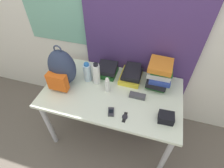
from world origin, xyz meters
TOP-DOWN VIEW (x-y plane):
  - ground_plane at (0.00, 0.00)m, footprint 12.00×12.00m
  - wall_back at (-0.00, 0.83)m, footprint 6.00×0.06m
  - curtain_blue at (0.16, 0.78)m, footprint 1.12×0.04m
  - desk at (0.00, 0.37)m, footprint 1.31×0.75m
  - backpack at (-0.49, 0.36)m, footprint 0.27×0.26m
  - book_stack_left at (-0.12, 0.60)m, footprint 0.20×0.24m
  - book_stack_center at (0.14, 0.61)m, footprint 0.21×0.28m
  - book_stack_right at (0.40, 0.60)m, footprint 0.23×0.27m
  - water_bottle at (-0.28, 0.46)m, footprint 0.08×0.08m
  - sports_bottle at (-0.18, 0.45)m, footprint 0.07×0.07m
  - sunscreen_bottle at (-0.04, 0.37)m, footprint 0.04×0.04m
  - cell_phone at (0.06, 0.14)m, footprint 0.07×0.10m
  - sunglasses_case at (0.25, 0.37)m, footprint 0.15×0.06m
  - camera_pouch at (0.51, 0.19)m, footprint 0.13×0.11m
  - wristwatch at (0.19, 0.12)m, footprint 0.05×0.10m

SIDE VIEW (x-z plane):
  - ground_plane at x=0.00m, z-range 0.00..0.00m
  - desk at x=0.00m, z-range 0.28..0.99m
  - wristwatch at x=0.19m, z-range 0.72..0.73m
  - cell_phone at x=0.06m, z-range 0.72..0.73m
  - sunglasses_case at x=0.25m, z-range 0.72..0.75m
  - camera_pouch at x=0.51m, z-range 0.72..0.79m
  - book_stack_center at x=0.14m, z-range 0.71..0.83m
  - book_stack_left at x=-0.12m, z-range 0.72..0.83m
  - sunscreen_bottle at x=-0.04m, z-range 0.71..0.88m
  - water_bottle at x=-0.28m, z-range 0.71..0.92m
  - sports_bottle at x=-0.18m, z-range 0.71..0.95m
  - book_stack_right at x=0.40m, z-range 0.72..0.98m
  - backpack at x=-0.49m, z-range 0.68..1.11m
  - curtain_blue at x=0.16m, z-range 0.00..2.50m
  - wall_back at x=0.00m, z-range 0.00..2.50m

